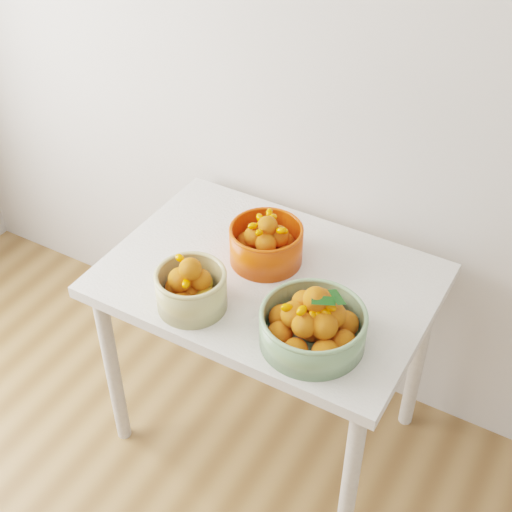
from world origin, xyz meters
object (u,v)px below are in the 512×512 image
object	(u,v)px
bowl_cream	(191,288)
bowl_green	(313,325)
table	(268,299)
bowl_orange	(266,243)

from	to	relation	value
bowl_cream	bowl_green	distance (m)	0.37
bowl_cream	table	bearing A→B (deg)	60.49
bowl_green	bowl_orange	size ratio (longest dim) A/B	1.15
bowl_orange	bowl_cream	bearing A→B (deg)	-106.06
table	bowl_cream	size ratio (longest dim) A/B	4.43
bowl_cream	bowl_green	size ratio (longest dim) A/B	0.64
bowl_cream	bowl_orange	size ratio (longest dim) A/B	0.74
table	bowl_green	distance (m)	0.34
table	bowl_cream	world-z (taller)	bowl_cream
bowl_orange	bowl_green	bearing A→B (deg)	-40.83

